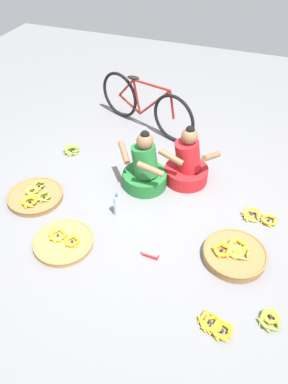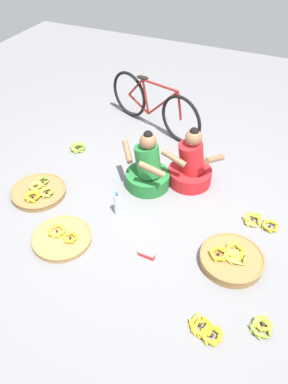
# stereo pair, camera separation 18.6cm
# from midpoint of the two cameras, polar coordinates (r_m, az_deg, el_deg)

# --- Properties ---
(ground_plane) EXTENTS (10.00, 10.00, 0.00)m
(ground_plane) POSITION_cam_midpoint_polar(r_m,az_deg,el_deg) (4.22, -0.32, -1.91)
(ground_plane) COLOR slate
(vendor_woman_front) EXTENTS (0.66, 0.52, 0.76)m
(vendor_woman_front) POSITION_cam_midpoint_polar(r_m,az_deg,el_deg) (4.33, -1.14, 3.48)
(vendor_woman_front) COLOR #237233
(vendor_woman_front) RESTS_ON ground
(vendor_woman_behind) EXTENTS (0.67, 0.52, 0.76)m
(vendor_woman_behind) POSITION_cam_midpoint_polar(r_m,az_deg,el_deg) (4.42, 5.42, 4.23)
(vendor_woman_behind) COLOR red
(vendor_woman_behind) RESTS_ON ground
(bicycle_leaning) EXTENTS (1.60, 0.67, 0.73)m
(bicycle_leaning) POSITION_cam_midpoint_polar(r_m,az_deg,el_deg) (5.36, -0.86, 13.14)
(bicycle_leaning) COLOR black
(bicycle_leaning) RESTS_ON ground
(banana_basket_near_vendor) EXTENTS (0.62, 0.62, 0.17)m
(banana_basket_near_vendor) POSITION_cam_midpoint_polar(r_m,az_deg,el_deg) (3.74, 12.29, -9.32)
(banana_basket_near_vendor) COLOR olive
(banana_basket_near_vendor) RESTS_ON ground
(banana_basket_mid_right) EXTENTS (0.61, 0.61, 0.12)m
(banana_basket_mid_right) POSITION_cam_midpoint_polar(r_m,az_deg,el_deg) (3.89, -13.57, -7.44)
(banana_basket_mid_right) COLOR #A87F47
(banana_basket_mid_right) RESTS_ON ground
(banana_basket_front_center) EXTENTS (0.63, 0.63, 0.14)m
(banana_basket_front_center) POSITION_cam_midpoint_polar(r_m,az_deg,el_deg) (4.46, -17.46, -0.62)
(banana_basket_front_center) COLOR olive
(banana_basket_front_center) RESTS_ON ground
(loose_bananas_near_bicycle) EXTENTS (0.40, 0.24, 0.10)m
(loose_bananas_near_bicycle) POSITION_cam_midpoint_polar(r_m,az_deg,el_deg) (4.20, 15.74, -3.60)
(loose_bananas_near_bicycle) COLOR gold
(loose_bananas_near_bicycle) RESTS_ON ground
(loose_bananas_back_right) EXTENTS (0.23, 0.24, 0.10)m
(loose_bananas_back_right) POSITION_cam_midpoint_polar(r_m,az_deg,el_deg) (5.11, -12.14, 6.24)
(loose_bananas_back_right) COLOR #8CAD38
(loose_bananas_back_right) RESTS_ON ground
(loose_bananas_front_right) EXTENTS (0.34, 0.27, 0.10)m
(loose_bananas_front_right) POSITION_cam_midpoint_polar(r_m,az_deg,el_deg) (3.30, 9.37, -19.68)
(loose_bananas_front_right) COLOR gold
(loose_bananas_front_right) RESTS_ON ground
(loose_bananas_mid_left) EXTENTS (0.21, 0.24, 0.09)m
(loose_bananas_mid_left) POSITION_cam_midpoint_polar(r_m,az_deg,el_deg) (3.44, 17.16, -18.05)
(loose_bananas_mid_left) COLOR yellow
(loose_bananas_mid_left) RESTS_ON ground
(water_bottle) EXTENTS (0.07, 0.07, 0.29)m
(water_bottle) POSITION_cam_midpoint_polar(r_m,az_deg,el_deg) (4.03, -5.47, -2.04)
(water_bottle) COLOR silver
(water_bottle) RESTS_ON ground
(packet_carton_stack) EXTENTS (0.17, 0.06, 0.06)m
(packet_carton_stack) POSITION_cam_midpoint_polar(r_m,az_deg,el_deg) (3.70, -0.48, -9.47)
(packet_carton_stack) COLOR red
(packet_carton_stack) RESTS_ON ground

